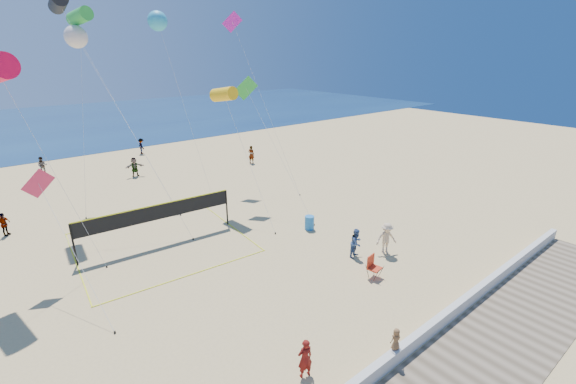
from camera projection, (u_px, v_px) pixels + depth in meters
ground at (334, 322)px, 16.23m from camera, size 120.00×120.00×0.00m
ocean at (54, 124)px, 61.28m from camera, size 140.00×50.00×0.03m
seawall at (394, 357)px, 13.95m from camera, size 32.00×0.30×0.60m
woman at (305, 358)px, 13.27m from camera, size 0.63×0.48×1.54m
toddler at (396, 339)px, 13.79m from camera, size 0.47×0.37×0.86m
bystander_a at (356, 243)px, 21.19m from camera, size 0.92×0.78×1.66m
bystander_b at (386, 238)px, 21.49m from camera, size 1.38×1.16×1.85m
far_person_0 at (4, 224)px, 23.68m from camera, size 0.90×0.84×1.49m
far_person_1 at (135, 167)px, 35.04m from camera, size 1.68×0.71×1.76m
far_person_2 at (251, 155)px, 39.21m from camera, size 0.70×0.79×1.81m
far_person_3 at (42, 166)px, 35.65m from camera, size 0.96×0.84×1.66m
far_person_4 at (141, 146)px, 42.89m from camera, size 0.64×1.12×1.73m
camp_chair at (373, 265)px, 19.29m from camera, size 0.72×0.85×1.30m
trash_barrel at (309, 223)px, 24.63m from camera, size 0.60×0.60×0.89m
volleyball_net at (157, 217)px, 22.46m from camera, size 9.75×9.61×2.44m
kite_1 at (58, 3)px, 22.75m from camera, size 3.93×9.44×14.10m
kite_2 at (224, 94)px, 25.72m from camera, size 1.15×6.98×8.65m
kite_3 at (42, 192)px, 17.65m from camera, size 1.64×6.27×5.72m
kite_4 at (249, 95)px, 26.85m from camera, size 1.63×7.02×9.20m
kite_5 at (237, 34)px, 30.43m from camera, size 2.03×7.35×13.79m
kite_6 at (76, 37)px, 26.66m from camera, size 3.78×8.57×12.48m
kite_7 at (158, 21)px, 28.49m from camera, size 2.19×4.69×13.62m
kite_8 at (80, 17)px, 26.32m from camera, size 3.41×5.21×13.65m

